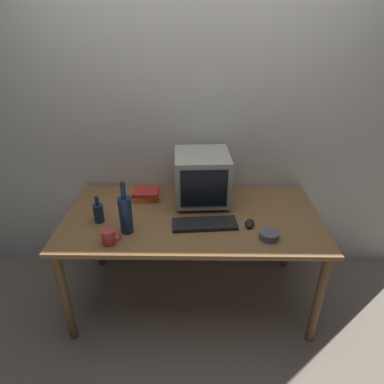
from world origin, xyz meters
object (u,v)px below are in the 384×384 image
at_px(book_stack, 146,194).
at_px(cd_spindle, 269,235).
at_px(crt_monitor, 202,177).
at_px(mug, 109,237).
at_px(bottle_short, 99,212).
at_px(keyboard, 205,224).
at_px(bottle_tall, 126,213).
at_px(computer_mouse, 250,223).

xyz_separation_m(book_stack, cd_spindle, (0.82, -0.49, -0.01)).
relative_size(crt_monitor, book_stack, 1.87).
bearing_deg(mug, book_stack, 75.37).
relative_size(mug, cd_spindle, 1.00).
bearing_deg(crt_monitor, bottle_short, -157.40).
distance_m(crt_monitor, keyboard, 0.37).
height_order(bottle_tall, mug, bottle_tall).
height_order(crt_monitor, keyboard, crt_monitor).
bearing_deg(keyboard, mug, -166.17).
relative_size(keyboard, bottle_short, 2.20).
bearing_deg(cd_spindle, crt_monitor, 131.47).
distance_m(keyboard, cd_spindle, 0.42).
xyz_separation_m(crt_monitor, mug, (-0.56, -0.52, -0.15)).
bearing_deg(bottle_tall, crt_monitor, 40.04).
bearing_deg(book_stack, bottle_tall, -98.09).
bearing_deg(mug, keyboard, 19.02).
xyz_separation_m(bottle_tall, mug, (-0.08, -0.12, -0.09)).
bearing_deg(computer_mouse, keyboard, -166.22).
relative_size(computer_mouse, bottle_short, 0.52).
distance_m(computer_mouse, bottle_tall, 0.80).
xyz_separation_m(crt_monitor, keyboard, (0.02, -0.33, -0.18)).
xyz_separation_m(computer_mouse, bottle_tall, (-0.79, -0.07, 0.12)).
height_order(crt_monitor, bottle_tall, crt_monitor).
distance_m(bottle_tall, cd_spindle, 0.89).
relative_size(bottle_tall, mug, 2.96).
height_order(crt_monitor, cd_spindle, crt_monitor).
bearing_deg(computer_mouse, bottle_short, -168.79).
relative_size(keyboard, computer_mouse, 4.20).
height_order(bottle_tall, cd_spindle, bottle_tall).
height_order(computer_mouse, mug, mug).
distance_m(crt_monitor, bottle_short, 0.75).
bearing_deg(computer_mouse, crt_monitor, 147.12).
bearing_deg(book_stack, keyboard, -39.67).
distance_m(computer_mouse, bottle_short, 0.99).
xyz_separation_m(crt_monitor, computer_mouse, (0.31, -0.33, -0.17)).
distance_m(book_stack, mug, 0.57).
height_order(keyboard, bottle_short, bottle_short).
height_order(mug, cd_spindle, mug).
bearing_deg(keyboard, cd_spindle, -24.13).
bearing_deg(bottle_short, mug, -62.96).
height_order(book_stack, mug, mug).
distance_m(bottle_tall, bottle_short, 0.25).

